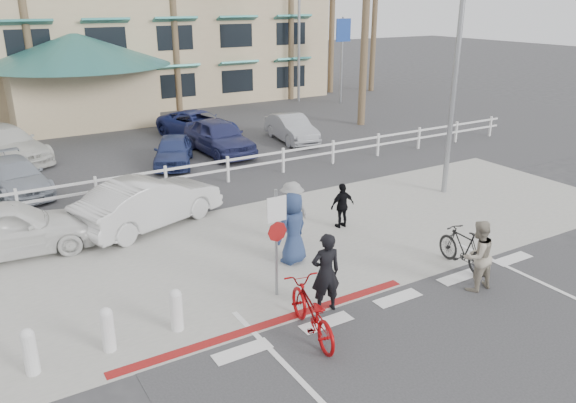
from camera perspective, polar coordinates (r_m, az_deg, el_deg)
ground at (r=12.99m, az=12.86°, el=-10.73°), size 140.00×140.00×0.00m
bike_path at (r=11.89m, az=19.69°, el=-14.62°), size 12.00×16.00×0.01m
sidewalk_plaza at (r=16.10m, az=1.84°, el=-3.90°), size 22.00×7.00×0.01m
cross_street at (r=19.34m, az=-4.61°, el=0.22°), size 40.00×5.00×0.01m
parking_lot at (r=27.83m, az=-13.51°, el=5.89°), size 50.00×16.00×0.01m
curb_red at (r=12.23m, az=-1.67°, el=-12.22°), size 7.00×0.25×0.02m
rail_fence at (r=21.10m, az=-5.88°, el=3.30°), size 29.40×0.16×1.00m
building at (r=40.12m, az=-17.49°, el=17.89°), size 28.00×16.00×11.30m
sign_post at (r=12.62m, az=-1.21°, el=-3.72°), size 0.50×0.10×2.90m
bollard_0 at (r=11.99m, az=-11.27°, el=-10.74°), size 0.26×0.26×0.95m
bollard_1 at (r=11.69m, az=-17.84°, el=-12.26°), size 0.26×0.26×0.95m
bollard_2 at (r=11.55m, az=-24.75°, el=-13.67°), size 0.26×0.26×0.95m
streetlight_0 at (r=19.83m, az=16.75°, el=13.33°), size 0.60×2.00×9.00m
streetlight_1 at (r=37.66m, az=1.12°, el=17.30°), size 0.60×2.00×9.50m
info_sign at (r=37.28m, az=5.48°, el=14.18°), size 1.20×0.16×5.60m
bike_red at (r=11.56m, az=2.38°, el=-11.10°), size 1.11×2.22×1.12m
rider_red at (r=12.28m, az=3.85°, el=-7.22°), size 0.74×0.56×1.84m
bike_black at (r=14.98m, az=17.37°, el=-4.57°), size 0.65×1.81×1.06m
rider_black at (r=13.86m, az=18.70°, el=-5.24°), size 0.86×0.68×1.73m
pedestrian_a at (r=15.57m, az=0.41°, el=-1.18°), size 1.29×0.92×1.80m
pedestrian_child at (r=16.80m, az=5.54°, el=-0.41°), size 0.81×0.34×1.39m
pedestrian_b at (r=14.42m, az=0.51°, el=-2.74°), size 1.07×0.87×1.90m
car_white_sedan at (r=17.34m, az=-13.92°, el=-0.06°), size 4.84×3.04×1.51m
car_red_compact at (r=16.67m, az=-26.62°, el=-2.47°), size 4.61×2.21×1.52m
lot_car_1 at (r=21.94m, az=-25.96°, el=2.28°), size 2.31×4.36×1.20m
lot_car_2 at (r=23.63m, az=-11.58°, el=5.10°), size 2.80×3.87×1.22m
lot_car_3 at (r=27.11m, az=0.36°, el=7.46°), size 1.85×4.00×1.27m
lot_car_4 at (r=26.40m, az=-26.82°, el=5.19°), size 3.71×5.53×1.49m
lot_car_5 at (r=28.17m, az=-9.06°, el=7.71°), size 3.36×5.06×1.29m
lot_car_6 at (r=25.06m, az=-7.01°, el=6.57°), size 1.95×4.55×1.53m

